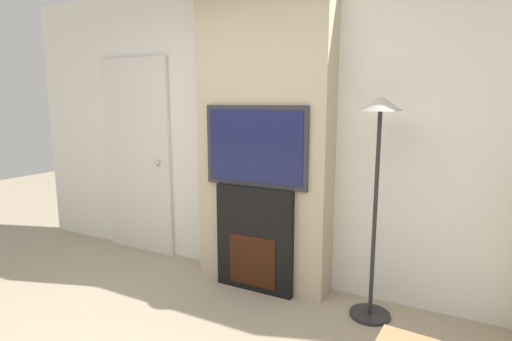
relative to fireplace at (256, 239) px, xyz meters
name	(u,v)px	position (x,y,z in m)	size (l,w,h in m)	color
wall_back	(272,131)	(0.00, 0.31, 0.90)	(6.00, 0.06, 2.70)	silver
chimney_breast	(264,132)	(0.00, 0.14, 0.90)	(1.18, 0.28, 2.70)	#BCAD8E
fireplace	(256,239)	(0.00, 0.00, 0.00)	(0.70, 0.15, 0.91)	black
television	(256,146)	(0.00, 0.00, 0.79)	(0.92, 0.07, 0.67)	#2D2D33
floor_lamp	(378,154)	(0.98, -0.01, 0.79)	(0.31, 0.31, 1.64)	#262628
entry_door	(138,157)	(-1.57, 0.26, 0.58)	(0.88, 0.09, 2.06)	silver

